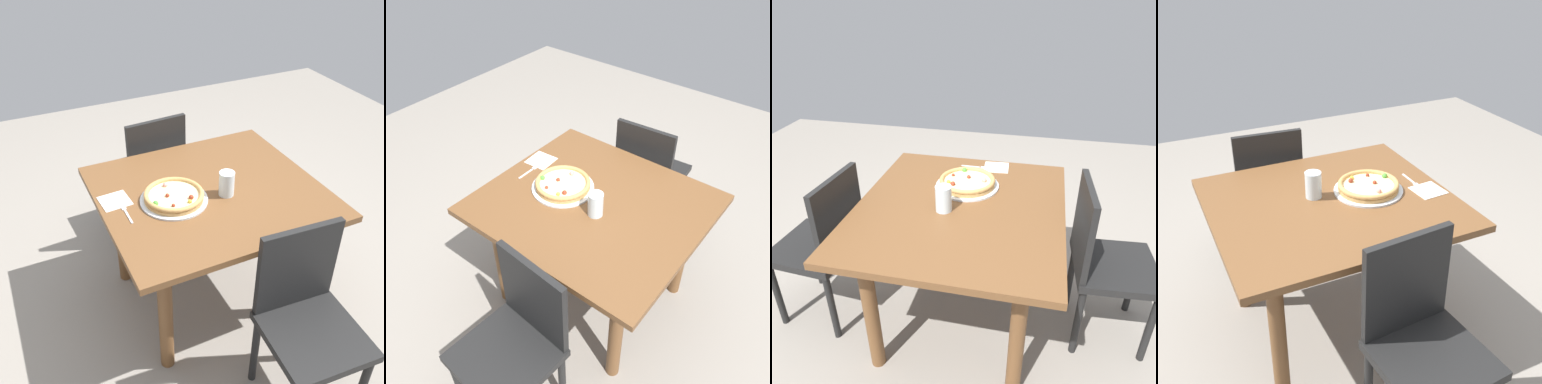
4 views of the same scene
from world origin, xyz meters
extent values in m
plane|color=gray|center=(0.00, 0.00, 0.00)|extent=(6.00, 6.00, 0.00)
cube|color=brown|center=(0.00, 0.00, 0.72)|extent=(1.10, 1.00, 0.03)
cylinder|color=brown|center=(-0.39, -0.34, 0.35)|extent=(0.07, 0.07, 0.71)
cylinder|color=brown|center=(0.39, -0.34, 0.35)|extent=(0.07, 0.07, 0.71)
cylinder|color=brown|center=(-0.39, 0.34, 0.35)|extent=(0.07, 0.07, 0.71)
cylinder|color=brown|center=(0.39, 0.34, 0.35)|extent=(0.07, 0.07, 0.71)
cylinder|color=black|center=(-0.08, -0.94, 0.21)|extent=(0.04, 0.04, 0.42)
cylinder|color=black|center=(0.29, -0.62, 0.21)|extent=(0.04, 0.04, 0.42)
cylinder|color=black|center=(-0.05, -0.60, 0.21)|extent=(0.04, 0.04, 0.42)
cube|color=black|center=(0.11, -0.78, 0.44)|extent=(0.43, 0.43, 0.04)
cube|color=black|center=(0.12, -0.59, 0.67)|extent=(0.38, 0.06, 0.42)
cylinder|color=black|center=(-0.25, 0.94, 0.21)|extent=(0.04, 0.04, 0.42)
cylinder|color=black|center=(0.09, 0.96, 0.21)|extent=(0.04, 0.04, 0.42)
cylinder|color=black|center=(-0.22, 0.60, 0.21)|extent=(0.04, 0.04, 0.42)
cylinder|color=black|center=(0.11, 0.62, 0.21)|extent=(0.04, 0.04, 0.42)
cube|color=black|center=(-0.07, 0.78, 0.44)|extent=(0.43, 0.43, 0.04)
cube|color=black|center=(-0.05, 0.59, 0.67)|extent=(0.38, 0.06, 0.42)
cylinder|color=silver|center=(-0.20, -0.01, 0.75)|extent=(0.33, 0.33, 0.01)
cylinder|color=tan|center=(-0.20, -0.01, 0.76)|extent=(0.29, 0.29, 0.02)
cylinder|color=beige|center=(-0.20, -0.01, 0.77)|extent=(0.26, 0.26, 0.01)
torus|color=tan|center=(-0.20, -0.01, 0.78)|extent=(0.29, 0.29, 0.02)
sphere|color=maroon|center=(-0.23, -0.01, 0.78)|extent=(0.02, 0.02, 0.02)
sphere|color=maroon|center=(-0.13, -0.07, 0.78)|extent=(0.02, 0.02, 0.02)
sphere|color=gold|center=(-0.15, -0.10, 0.78)|extent=(0.02, 0.02, 0.02)
sphere|color=#E58C7F|center=(-0.21, 0.08, 0.78)|extent=(0.03, 0.03, 0.03)
sphere|color=#4C9E38|center=(-0.31, -0.05, 0.78)|extent=(0.03, 0.03, 0.03)
sphere|color=maroon|center=(-0.24, -0.09, 0.78)|extent=(0.02, 0.02, 0.02)
cube|color=silver|center=(-0.44, -0.04, 0.74)|extent=(0.01, 0.11, 0.00)
cube|color=silver|center=(-0.44, 0.05, 0.74)|extent=(0.02, 0.05, 0.00)
cylinder|color=silver|center=(0.06, -0.07, 0.80)|extent=(0.08, 0.08, 0.13)
cube|color=white|center=(-0.46, 0.11, 0.74)|extent=(0.15, 0.15, 0.00)
camera|label=1|loc=(-0.89, -1.69, 2.03)|focal=42.69mm
camera|label=2|loc=(0.95, -1.34, 2.15)|focal=39.47mm
camera|label=3|loc=(1.54, 0.36, 1.69)|focal=35.49mm
camera|label=4|loc=(0.75, 1.80, 1.83)|focal=45.07mm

